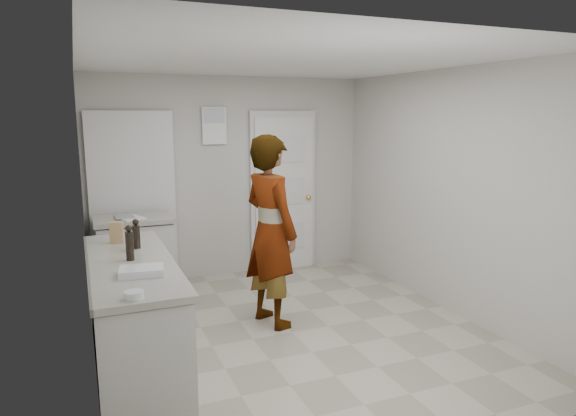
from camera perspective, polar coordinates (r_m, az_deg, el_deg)
name	(u,v)px	position (r m, az deg, el deg)	size (l,w,h in m)	color
ground	(292,332)	(5.01, 0.44, -13.65)	(4.00, 4.00, 0.00)	gray
room_shell	(219,197)	(6.45, -7.73, 1.25)	(4.00, 4.00, 4.00)	beige
main_counter	(134,321)	(4.34, -16.79, -11.91)	(0.64, 1.96, 0.93)	silver
side_counter	(135,260)	(6.01, -16.60, -5.61)	(0.84, 0.61, 0.93)	silver
person	(271,231)	(4.95, -1.95, -2.61)	(0.68, 0.45, 1.86)	silver
cake_mix_box	(116,233)	(4.74, -18.52, -2.61)	(0.12, 0.05, 0.19)	tan
spice_jar	(130,247)	(4.44, -17.19, -4.12)	(0.05, 0.05, 0.08)	tan
oil_cruet_a	(136,234)	(4.50, -16.52, -2.83)	(0.06, 0.06, 0.25)	black
oil_cruet_b	(129,243)	(4.15, -17.20, -3.79)	(0.06, 0.06, 0.28)	black
baking_dish	(142,271)	(3.79, -15.96, -6.79)	(0.33, 0.26, 0.05)	silver
egg_bowl	(134,295)	(3.34, -16.74, -9.23)	(0.12, 0.12, 0.05)	silver
papers	(130,218)	(5.83, -17.10, -1.05)	(0.23, 0.30, 0.01)	white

